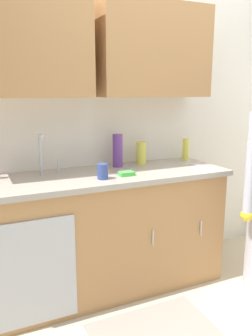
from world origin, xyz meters
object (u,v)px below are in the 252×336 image
object	(u,v)px
knife_on_counter	(196,165)
sponge	(127,174)
cup_by_sink	(103,171)
bottle_water_tall	(141,153)
bottle_soap	(186,150)
bottle_dish_liquid	(118,151)
sink	(51,180)

from	to	relation	value
knife_on_counter	sponge	distance (m)	0.69
cup_by_sink	sponge	bearing A→B (deg)	5.58
bottle_water_tall	bottle_soap	xyz separation A→B (m)	(0.44, -0.01, 0.00)
sponge	bottle_water_tall	bearing A→B (deg)	48.66
cup_by_sink	bottle_water_tall	bearing A→B (deg)	35.47
bottle_dish_liquid	knife_on_counter	world-z (taller)	bottle_dish_liquid
bottle_soap	sponge	bearing A→B (deg)	-156.81
sink	knife_on_counter	distance (m)	1.21
bottle_water_tall	cup_by_sink	bearing A→B (deg)	-144.53
cup_by_sink	sink	bearing A→B (deg)	152.92
bottle_soap	bottle_dish_liquid	distance (m)	0.66
sink	sponge	distance (m)	0.54
sink	bottle_dish_liquid	xyz separation A→B (m)	(0.58, 0.16, 0.15)
bottle_dish_liquid	knife_on_counter	size ratio (longest dim) A/B	1.11
bottle_soap	bottle_dish_liquid	xyz separation A→B (m)	(-0.66, 0.00, 0.04)
sink	bottle_soap	xyz separation A→B (m)	(1.24, 0.16, 0.11)
bottle_water_tall	sponge	size ratio (longest dim) A/B	1.74
bottle_dish_liquid	sponge	distance (m)	0.34
bottle_soap	bottle_dish_liquid	size ratio (longest dim) A/B	0.73
bottle_dish_liquid	cup_by_sink	world-z (taller)	bottle_dish_liquid
bottle_water_tall	knife_on_counter	xyz separation A→B (m)	(0.40, -0.22, -0.09)
sink	bottle_dish_liquid	distance (m)	0.62
bottle_soap	knife_on_counter	world-z (taller)	bottle_soap
knife_on_counter	bottle_water_tall	bearing A→B (deg)	27.36
bottle_soap	knife_on_counter	distance (m)	0.24
bottle_water_tall	sponge	xyz separation A→B (m)	(-0.28, -0.32, -0.08)
bottle_water_tall	bottle_dish_liquid	distance (m)	0.22
bottle_dish_liquid	bottle_water_tall	bearing A→B (deg)	1.76
knife_on_counter	bottle_soap	bearing A→B (deg)	-43.07
sponge	sink	bearing A→B (deg)	164.10
sink	bottle_soap	size ratio (longest dim) A/B	2.56
knife_on_counter	sponge	xyz separation A→B (m)	(-0.68, -0.10, 0.01)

